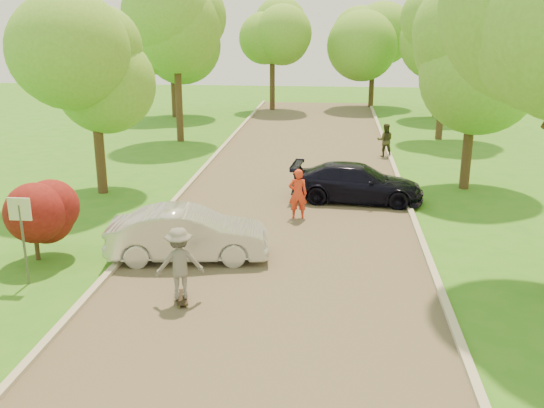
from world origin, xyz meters
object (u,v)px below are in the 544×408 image
at_px(longboard, 181,298).
at_px(person_striped, 298,194).
at_px(dark_sedan, 357,183).
at_px(street_sign, 21,223).
at_px(person_olive, 385,140).
at_px(skateboarder, 180,263).
at_px(silver_sedan, 189,234).

bearing_deg(longboard, person_striped, -129.18).
relative_size(dark_sedan, longboard, 5.20).
xyz_separation_m(street_sign, person_striped, (6.16, 5.72, -0.75)).
distance_m(dark_sedan, person_olive, 7.57).
bearing_deg(person_olive, skateboarder, 70.32).
xyz_separation_m(skateboarder, person_striped, (2.24, 6.27, -0.12)).
relative_size(street_sign, skateboarder, 1.31).
xyz_separation_m(silver_sedan, dark_sedan, (4.60, 5.87, -0.03)).
distance_m(street_sign, dark_sedan, 11.33).
xyz_separation_m(person_striped, person_olive, (3.44, 9.56, -0.04)).
height_order(street_sign, skateboarder, street_sign).
relative_size(street_sign, silver_sedan, 0.51).
xyz_separation_m(longboard, skateboarder, (0.00, -0.00, 0.85)).
xyz_separation_m(silver_sedan, skateboarder, (0.42, -2.55, 0.24)).
xyz_separation_m(skateboarder, person_olive, (5.68, 15.83, -0.16)).
xyz_separation_m(street_sign, longboard, (3.92, -0.55, -1.47)).
distance_m(silver_sedan, skateboarder, 2.59).
height_order(longboard, person_olive, person_olive).
xyz_separation_m(longboard, person_striped, (2.24, 6.27, 0.73)).
height_order(silver_sedan, person_olive, person_olive).
distance_m(silver_sedan, longboard, 2.65).
distance_m(street_sign, silver_sedan, 4.12).
bearing_deg(skateboarder, person_striped, -129.18).
distance_m(skateboarder, person_striped, 6.66).
relative_size(silver_sedan, dark_sedan, 0.92).
xyz_separation_m(dark_sedan, skateboarder, (-4.18, -8.42, 0.27)).
bearing_deg(silver_sedan, longboard, -178.24).
height_order(dark_sedan, skateboarder, skateboarder).
distance_m(street_sign, longboard, 4.22).
distance_m(dark_sedan, person_striped, 2.90).
xyz_separation_m(silver_sedan, longboard, (0.42, -2.55, -0.60)).
relative_size(longboard, skateboarder, 0.53).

